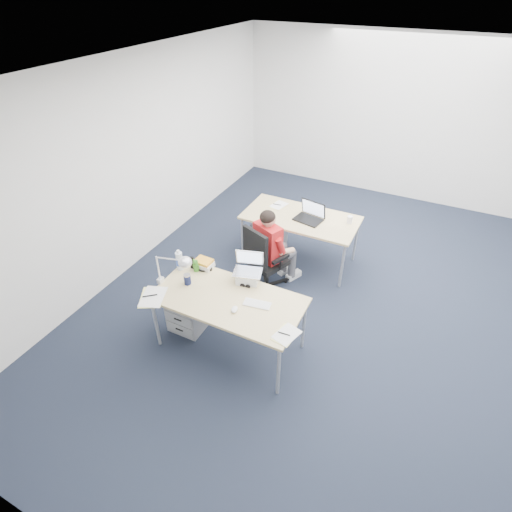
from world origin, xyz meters
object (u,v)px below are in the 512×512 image
Objects in this scene: seated_person at (275,248)px; book_stack at (204,264)px; headphones at (204,267)px; cordless_phone at (192,263)px; drawer_pedestal_near at (191,306)px; far_cup at (350,220)px; sunglasses at (245,286)px; can_koozie at (187,279)px; water_bottle at (179,260)px; dark_laptop at (309,212)px; office_chair at (265,272)px; drawer_pedestal_far at (269,235)px; bear_figurine at (196,265)px; wireless_keyboard at (257,304)px; desk_lamp at (169,269)px; desk_far at (301,220)px; desk_near at (228,301)px; computer_mouse at (234,309)px; silver_laptop at (248,269)px.

seated_person is 5.55× the size of book_stack.
cordless_phone reaches higher than headphones.
far_cup reaches higher than drawer_pedestal_near.
seated_person is 9.98× the size of sunglasses.
far_cup reaches higher than book_stack.
seated_person is at bearing -131.93° from far_cup.
water_bottle reaches higher than can_koozie.
dark_laptop is (0.72, 1.54, 0.09)m from book_stack.
office_chair is 1.00m from book_stack.
office_chair is at bearing -85.28° from seated_person.
far_cup is (1.14, 0.13, 0.51)m from drawer_pedestal_far.
can_koozie is at bearing -68.25° from bear_figurine.
drawer_pedestal_far is 1.69m from headphones.
water_bottle is (-1.07, 0.15, 0.12)m from wireless_keyboard.
seated_person is 2.47× the size of desk_lamp.
far_cup is at bearing 12.10° from desk_far.
drawer_pedestal_far is 2.01m from can_koozie.
sunglasses is (0.60, -0.11, -0.03)m from book_stack.
cordless_phone is (-0.62, -0.97, 0.21)m from seated_person.
desk_near is 7.47× the size of book_stack.
office_chair is 1.33m from computer_mouse.
water_bottle reaches higher than far_cup.
desk_lamp reaches higher than drawer_pedestal_far.
computer_mouse is 0.69m from can_koozie.
water_bottle is at bearing -153.60° from cordless_phone.
silver_laptop is at bearing 0.00° from book_stack.
dark_laptop reaches higher than drawer_pedestal_far.
seated_person is at bearing 96.40° from wireless_keyboard.
desk_lamp is (-0.74, -0.34, 0.23)m from sunglasses.
cordless_phone is (-0.03, 0.17, 0.53)m from drawer_pedestal_near.
sunglasses is at bearing 11.18° from drawer_pedestal_near.
sunglasses is 1.95m from far_cup.
book_stack is 0.61m from sunglasses.
bear_figurine reaches higher than wireless_keyboard.
dark_laptop is at bearing 83.99° from desk_near.
desk_lamp reaches higher than bear_figurine.
desk_near is 2.91× the size of drawer_pedestal_far.
cordless_phone reaches higher than can_koozie.
can_koozie is 0.34m from book_stack.
desk_near is 1.59× the size of office_chair.
sunglasses is (0.02, -0.11, -0.15)m from silver_laptop.
desk_far is 1.81m from cordless_phone.
bear_figurine is at bearing 171.47° from sunglasses.
desk_lamp is at bearing -102.43° from dark_laptop.
desk_near is 3.32× the size of desk_lamp.
headphones reaches higher than sunglasses.
seated_person is 1.35m from can_koozie.
water_bottle is 1.62× the size of bear_figurine.
bear_figurine is 2.24m from far_cup.
sunglasses is at bearing 20.93° from can_koozie.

